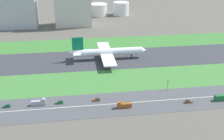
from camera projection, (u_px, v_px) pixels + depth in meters
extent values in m
plane|color=#5B564C|center=(104.00, 59.00, 236.30)|extent=(800.00, 800.00, 0.00)
cube|color=#38383D|center=(104.00, 59.00, 236.28)|extent=(280.00, 46.00, 0.10)
cube|color=#3D7A33|center=(99.00, 44.00, 273.40)|extent=(280.00, 36.00, 0.10)
cube|color=#427F38|center=(111.00, 80.00, 199.15)|extent=(280.00, 36.00, 0.10)
cube|color=#4C4C4F|center=(118.00, 104.00, 170.18)|extent=(280.00, 28.00, 0.10)
cube|color=silver|center=(118.00, 103.00, 170.16)|extent=(266.00, 0.50, 0.01)
cylinder|color=white|center=(109.00, 52.00, 234.23)|extent=(56.00, 6.00, 6.00)
cone|color=white|center=(144.00, 50.00, 238.07)|extent=(4.00, 5.70, 5.70)
cone|color=white|center=(71.00, 53.00, 230.00)|extent=(5.00, 5.40, 5.40)
cube|color=#0C724C|center=(78.00, 44.00, 227.79)|extent=(9.00, 0.80, 11.00)
cube|color=white|center=(77.00, 52.00, 230.49)|extent=(6.00, 16.00, 0.60)
cube|color=white|center=(104.00, 47.00, 248.04)|extent=(10.00, 26.00, 1.00)
cylinder|color=gray|center=(106.00, 52.00, 243.62)|extent=(5.00, 3.20, 3.20)
cube|color=white|center=(108.00, 60.00, 220.88)|extent=(10.00, 26.00, 1.00)
cylinder|color=gray|center=(109.00, 60.00, 227.33)|extent=(5.00, 3.20, 3.20)
cylinder|color=black|center=(132.00, 56.00, 238.60)|extent=(1.00, 1.00, 3.20)
cylinder|color=black|center=(103.00, 56.00, 238.75)|extent=(1.00, 1.00, 3.20)
cylinder|color=black|center=(104.00, 59.00, 232.41)|extent=(1.00, 1.00, 3.20)
cube|color=#19662D|center=(224.00, 98.00, 173.31)|extent=(11.60, 2.50, 3.00)
cube|color=#19662D|center=(224.00, 95.00, 172.59)|extent=(10.80, 2.30, 0.50)
cube|color=brown|center=(189.00, 102.00, 170.85)|extent=(4.40, 1.80, 1.10)
cube|color=#333D4C|center=(188.00, 100.00, 170.35)|extent=(2.20, 1.66, 0.90)
cube|color=brown|center=(124.00, 105.00, 165.44)|extent=(8.40, 2.50, 2.80)
cube|color=brown|center=(119.00, 103.00, 164.22)|extent=(2.00, 2.30, 1.20)
cube|color=#99999E|center=(39.00, 103.00, 168.10)|extent=(8.40, 2.50, 2.80)
cube|color=#99999E|center=(44.00, 99.00, 167.70)|extent=(2.00, 2.30, 1.20)
cube|color=#19662D|center=(60.00, 103.00, 170.01)|extent=(4.40, 1.80, 1.10)
cube|color=#333D4C|center=(61.00, 101.00, 169.70)|extent=(2.20, 1.66, 0.90)
cube|color=brown|center=(96.00, 100.00, 172.85)|extent=(4.40, 1.80, 1.10)
cube|color=#333D4C|center=(98.00, 98.00, 172.55)|extent=(2.20, 1.66, 0.90)
cube|color=#19662D|center=(7.00, 106.00, 166.10)|extent=(4.40, 1.80, 1.10)
cube|color=#333D4C|center=(8.00, 105.00, 165.80)|extent=(2.20, 1.66, 0.90)
cylinder|color=#4C4C51|center=(168.00, 86.00, 185.18)|extent=(0.24, 0.24, 6.00)
cube|color=black|center=(168.00, 81.00, 183.72)|extent=(0.36, 0.36, 1.20)
sphere|color=#19D826|center=(168.00, 80.00, 183.42)|extent=(0.24, 0.24, 0.24)
cube|color=#B2B2B7|center=(13.00, 12.00, 320.82)|extent=(51.86, 25.78, 35.43)
cube|color=beige|center=(73.00, 3.00, 325.86)|extent=(41.14, 26.55, 52.93)
cylinder|color=silver|center=(78.00, 10.00, 374.87)|extent=(18.51, 18.51, 16.63)
cylinder|color=silver|center=(98.00, 10.00, 378.45)|extent=(23.50, 23.50, 15.73)
cylinder|color=silver|center=(121.00, 9.00, 382.12)|extent=(20.85, 20.85, 17.14)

